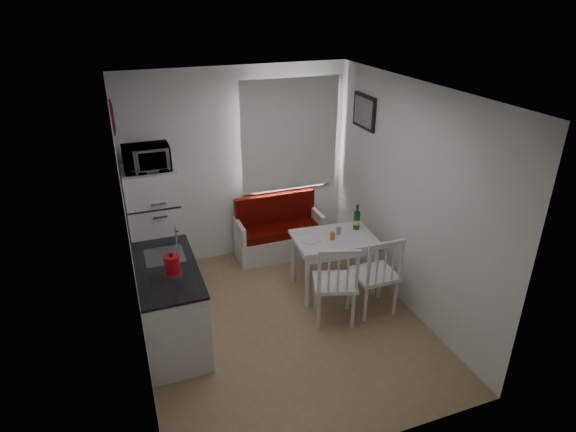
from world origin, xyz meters
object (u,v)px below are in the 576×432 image
(bench, at_px, (279,236))
(fridge, at_px, (155,227))
(chair_left, at_px, (340,277))
(kettle, at_px, (172,265))
(wine_bottle, at_px, (357,217))
(microwave, at_px, (146,158))
(kitchen_counter, at_px, (170,304))
(chair_right, at_px, (380,268))
(dining_table, at_px, (334,243))

(bench, xyz_separation_m, fridge, (-1.66, -0.11, 0.48))
(chair_left, relative_size, kettle, 2.43)
(fridge, height_order, kettle, fridge)
(wine_bottle, bearing_deg, bench, 126.23)
(microwave, distance_m, kettle, 1.52)
(kettle, bearing_deg, kitchen_counter, 105.31)
(chair_right, bearing_deg, kitchen_counter, 171.54)
(kitchen_counter, height_order, wine_bottle, kitchen_counter)
(chair_left, distance_m, kettle, 1.78)
(kettle, bearing_deg, chair_left, -6.25)
(kitchen_counter, xyz_separation_m, kettle, (0.05, -0.18, 0.57))
(kitchen_counter, relative_size, chair_left, 2.26)
(fridge, bearing_deg, dining_table, -25.18)
(kitchen_counter, distance_m, chair_right, 2.31)
(bench, distance_m, kettle, 2.35)
(kettle, bearing_deg, chair_right, -4.85)
(bench, xyz_separation_m, chair_left, (0.10, -1.72, 0.33))
(chair_right, bearing_deg, kettle, 175.92)
(chair_left, height_order, chair_right, same)
(dining_table, bearing_deg, bench, 112.64)
(kitchen_counter, distance_m, kettle, 0.60)
(kitchen_counter, xyz_separation_m, chair_right, (2.27, -0.37, 0.16))
(kettle, distance_m, wine_bottle, 2.40)
(bench, xyz_separation_m, chair_right, (0.60, -1.72, 0.33))
(bench, height_order, kettle, kettle)
(kitchen_counter, bearing_deg, chair_right, -9.23)
(fridge, relative_size, microwave, 2.92)
(kitchen_counter, relative_size, chair_right, 2.47)
(chair_left, relative_size, microwave, 1.11)
(dining_table, height_order, wine_bottle, wine_bottle)
(chair_right, relative_size, fridge, 0.35)
(microwave, bearing_deg, bench, 5.45)
(chair_left, distance_m, microwave, 2.58)
(chair_left, bearing_deg, kettle, -167.95)
(kitchen_counter, xyz_separation_m, dining_table, (2.02, 0.30, 0.19))
(bench, height_order, microwave, microwave)
(chair_right, relative_size, microwave, 1.02)
(chair_left, xyz_separation_m, chair_right, (0.50, 0.00, -0.00))
(chair_right, height_order, kettle, kettle)
(bench, distance_m, wine_bottle, 1.32)
(fridge, distance_m, wine_bottle, 2.50)
(chair_left, xyz_separation_m, wine_bottle, (0.60, 0.77, 0.27))
(chair_left, bearing_deg, wine_bottle, 70.47)
(kettle, bearing_deg, dining_table, 13.80)
(bench, bearing_deg, fridge, -176.27)
(chair_right, xyz_separation_m, fridge, (-2.25, 1.61, 0.15))
(kettle, bearing_deg, bench, 43.32)
(dining_table, relative_size, microwave, 1.94)
(dining_table, bearing_deg, kitchen_counter, -167.05)
(kitchen_counter, xyz_separation_m, fridge, (0.02, 1.24, 0.31))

